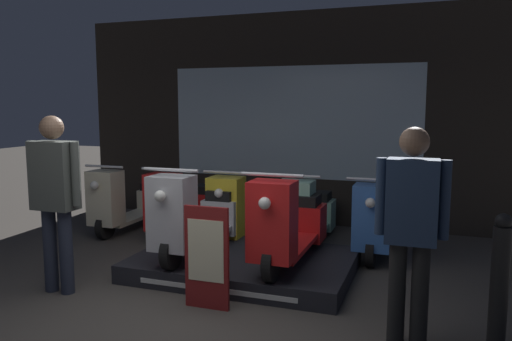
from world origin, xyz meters
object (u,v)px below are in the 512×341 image
at_px(scooter_display_left, 198,217).
at_px(scooter_backrow_4, 377,221).
at_px(person_right_browsing, 411,222).
at_px(scooter_backrow_1, 184,206).
at_px(price_sign_board, 207,257).
at_px(scooter_display_right, 289,225).
at_px(scooter_backrow_3, 307,216).
at_px(scooter_backrow_0, 130,202).
at_px(person_left_browsing, 55,190).
at_px(street_bollard, 500,282).
at_px(scooter_backrow_2, 243,211).

relative_size(scooter_display_left, scooter_backrow_4, 1.00).
distance_m(scooter_display_left, person_right_browsing, 2.53).
height_order(scooter_backrow_1, price_sign_board, scooter_backrow_1).
xyz_separation_m(scooter_display_right, scooter_backrow_3, (-0.13, 1.32, -0.19)).
xyz_separation_m(scooter_display_left, scooter_backrow_1, (-0.87, 1.32, -0.19)).
relative_size(scooter_backrow_0, scooter_backrow_3, 1.00).
distance_m(person_left_browsing, person_right_browsing, 3.26).
xyz_separation_m(scooter_display_right, scooter_backrow_1, (-1.91, 1.32, -0.19)).
distance_m(scooter_display_left, scooter_backrow_3, 1.61).
xyz_separation_m(scooter_display_right, street_bollard, (1.87, -0.88, -0.08)).
bearing_deg(person_left_browsing, scooter_backrow_1, 87.16).
relative_size(scooter_display_left, scooter_backrow_0, 1.00).
bearing_deg(scooter_backrow_2, person_left_browsing, -112.89).
height_order(person_right_browsing, street_bollard, person_right_browsing).
xyz_separation_m(scooter_display_right, scooter_backrow_4, (0.76, 1.32, -0.19)).
relative_size(scooter_backrow_4, person_right_browsing, 1.05).
relative_size(scooter_backrow_0, scooter_backrow_2, 1.00).
xyz_separation_m(scooter_backrow_2, street_bollard, (2.89, -2.20, 0.11)).
bearing_deg(scooter_backrow_2, scooter_display_left, -90.85).
relative_size(scooter_backrow_3, person_left_browsing, 1.02).
bearing_deg(price_sign_board, person_left_browsing, -175.49).
height_order(scooter_backrow_2, price_sign_board, scooter_backrow_2).
height_order(scooter_backrow_4, price_sign_board, scooter_backrow_4).
height_order(scooter_display_left, scooter_backrow_4, scooter_display_left).
xyz_separation_m(scooter_backrow_2, scooter_backrow_4, (1.77, 0.00, 0.00)).
bearing_deg(scooter_backrow_3, price_sign_board, -99.13).
distance_m(scooter_display_left, scooter_backrow_2, 1.33).
distance_m(person_right_browsing, price_sign_board, 1.80).
distance_m(scooter_display_left, scooter_backrow_1, 1.59).
bearing_deg(person_right_browsing, scooter_backrow_1, 142.81).
relative_size(scooter_backrow_1, scooter_backrow_3, 1.00).
bearing_deg(street_bollard, scooter_display_left, 163.24).
bearing_deg(scooter_backrow_1, scooter_backrow_4, 0.00).
bearing_deg(scooter_display_right, scooter_backrow_4, 60.21).
xyz_separation_m(scooter_display_right, person_right_browsing, (1.23, -1.06, 0.36)).
xyz_separation_m(scooter_display_right, scooter_backrow_2, (-1.02, 1.32, -0.19)).
distance_m(scooter_backrow_0, scooter_backrow_4, 3.55).
xyz_separation_m(scooter_backrow_4, person_left_browsing, (-2.78, -2.38, 0.61)).
relative_size(scooter_backrow_2, scooter_backrow_4, 1.00).
bearing_deg(price_sign_board, street_bollard, 1.56).
bearing_deg(person_right_browsing, scooter_display_right, 139.27).
bearing_deg(street_bollard, scooter_backrow_4, 116.92).
xyz_separation_m(scooter_display_left, scooter_backrow_2, (0.02, 1.32, -0.19)).
xyz_separation_m(person_left_browsing, price_sign_board, (1.53, 0.12, -0.54)).
relative_size(scooter_backrow_2, person_left_browsing, 1.02).
bearing_deg(price_sign_board, scooter_backrow_2, 103.05).
relative_size(scooter_display_left, scooter_backrow_1, 1.00).
bearing_deg(person_left_browsing, scooter_display_right, 27.67).
relative_size(scooter_backrow_0, street_bollard, 1.70).
xyz_separation_m(scooter_backrow_3, scooter_backrow_4, (0.89, 0.00, 0.00)).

